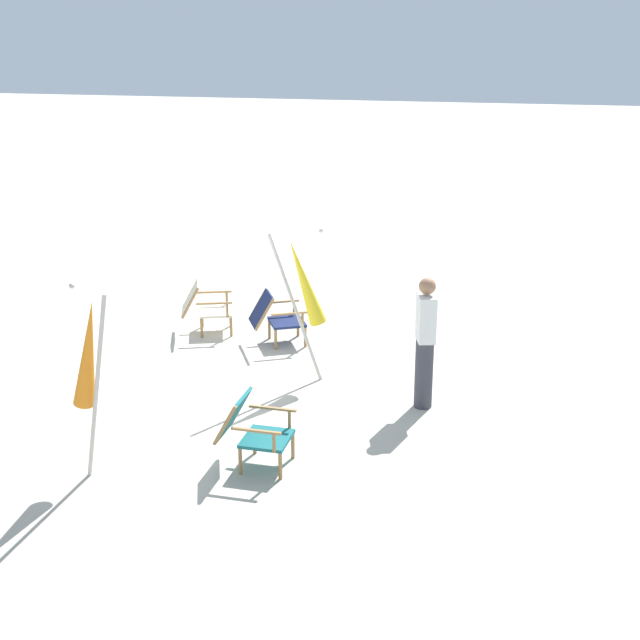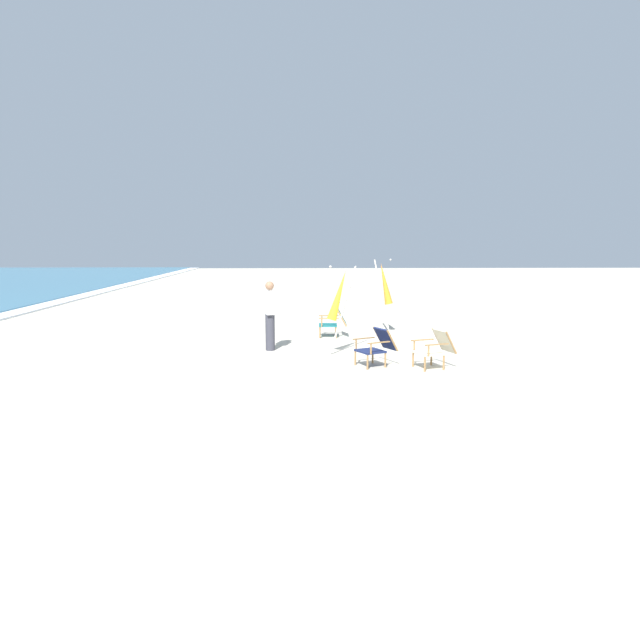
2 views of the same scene
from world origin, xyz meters
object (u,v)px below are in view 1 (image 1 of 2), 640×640
umbrella_furled_orange (89,356)px  umbrella_furled_yellow (304,284)px  beach_chair_back_left (275,316)px  person_near_chairs (425,342)px  beach_chair_front_right (204,305)px  beach_chair_mid_center (251,428)px

umbrella_furled_orange → umbrella_furled_yellow: 3.31m
beach_chair_back_left → person_near_chairs: (1.72, 2.32, 0.42)m
beach_chair_front_right → umbrella_furled_orange: umbrella_furled_orange is taller
beach_chair_front_right → umbrella_furled_yellow: (1.51, 1.89, 0.90)m
umbrella_furled_yellow → beach_chair_back_left: bearing=-150.0°
beach_chair_front_right → beach_chair_back_left: (0.25, 1.16, -0.00)m
beach_chair_back_left → umbrella_furled_orange: bearing=-9.8°
beach_chair_mid_center → umbrella_furled_orange: (0.65, -1.44, 0.94)m
umbrella_furled_orange → person_near_chairs: size_ratio=1.28×
beach_chair_front_right → person_near_chairs: bearing=60.4°
beach_chair_back_left → umbrella_furled_yellow: umbrella_furled_yellow is taller
beach_chair_mid_center → beach_chair_back_left: size_ratio=0.84×
beach_chair_front_right → beach_chair_back_left: size_ratio=0.95×
beach_chair_mid_center → beach_chair_front_right: same height
beach_chair_front_right → umbrella_furled_orange: size_ratio=0.43×
beach_chair_front_right → beach_chair_back_left: beach_chair_front_right is taller
beach_chair_mid_center → umbrella_furled_yellow: 2.49m
beach_chair_mid_center → beach_chair_front_right: 4.27m
beach_chair_back_left → umbrella_furled_yellow: (1.26, 0.73, 0.90)m
umbrella_furled_yellow → person_near_chairs: 1.73m
umbrella_furled_orange → umbrella_furled_yellow: (-2.97, 1.46, -0.04)m
umbrella_furled_orange → umbrella_furled_yellow: umbrella_furled_orange is taller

